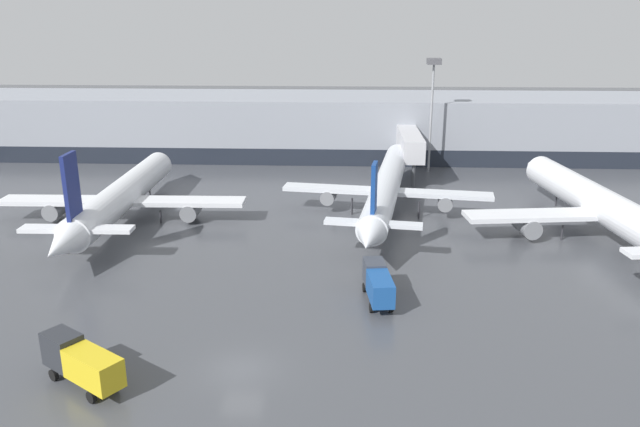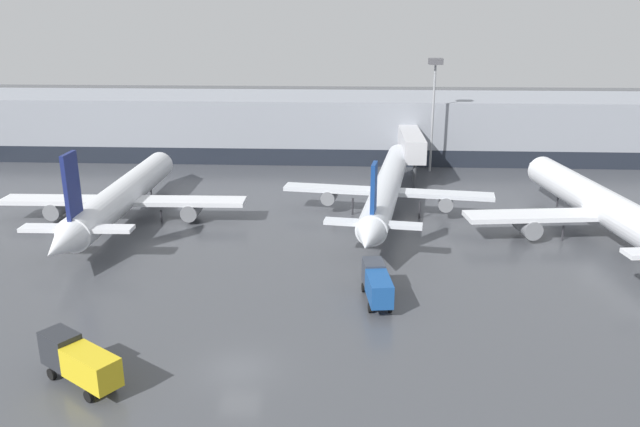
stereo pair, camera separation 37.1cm
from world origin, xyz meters
TOP-DOWN VIEW (x-y plane):
  - ground_plane at (0.00, 0.00)m, footprint 320.00×320.00m
  - terminal_building at (0.06, 61.93)m, footprint 160.00×28.83m
  - parked_jet_1 at (10.45, 31.64)m, footprint 22.37×38.18m
  - parked_jet_3 at (-17.05, 28.11)m, footprint 25.45×34.89m
  - parked_jet_4 at (30.99, 25.35)m, footprint 27.27×37.76m
  - service_truck_0 at (-8.83, -2.08)m, footprint 5.82×4.65m
  - service_truck_1 at (8.64, 9.84)m, footprint 2.23×5.83m
  - traffic_cone_1 at (9.80, 28.81)m, footprint 0.51×0.51m
  - apron_light_mast_1 at (17.41, 51.61)m, footprint 1.80×1.80m

SIDE VIEW (x-z plane):
  - ground_plane at x=0.00m, z-range 0.00..0.00m
  - traffic_cone_1 at x=9.80m, z-range 0.00..0.78m
  - service_truck_1 at x=8.64m, z-range 0.27..2.82m
  - service_truck_0 at x=-8.83m, z-range 0.22..2.97m
  - parked_jet_3 at x=-17.05m, z-range -2.16..7.45m
  - parked_jet_4 at x=30.99m, z-range -1.41..7.15m
  - parked_jet_1 at x=10.45m, z-range -1.31..7.39m
  - terminal_building at x=0.06m, z-range -0.01..8.99m
  - apron_light_mast_1 at x=17.41m, z-range 4.66..19.82m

